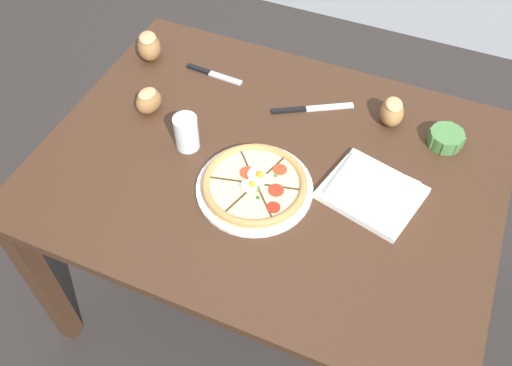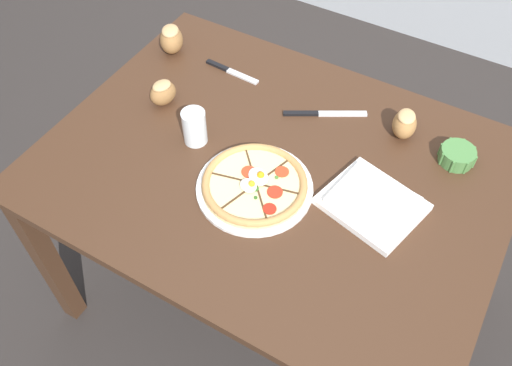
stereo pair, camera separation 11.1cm
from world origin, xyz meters
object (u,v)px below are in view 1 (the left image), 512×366
ramekin_bowl (446,138)px  knife_main (213,74)px  dining_table (268,184)px  water_glass (187,134)px  bread_piece_near (148,100)px  bread_piece_mid (149,46)px  napkin_folded (372,193)px  knife_spare (311,108)px  bread_piece_far (392,111)px  pizza (256,186)px

ramekin_bowl → knife_main: (-0.76, 0.01, -0.02)m
dining_table → water_glass: bearing=-172.7°
bread_piece_near → bread_piece_mid: bearing=119.7°
napkin_folded → bread_piece_mid: bread_piece_mid is taller
knife_spare → ramekin_bowl: bearing=-27.8°
bread_piece_far → knife_main: size_ratio=0.53×
napkin_folded → bread_piece_near: 0.73m
bread_piece_mid → knife_main: bearing=0.3°
bread_piece_near → bread_piece_far: (0.70, 0.24, 0.00)m
dining_table → bread_piece_mid: 0.64m
bread_piece_near → bread_piece_mid: size_ratio=0.79×
pizza → knife_main: 0.51m
ramekin_bowl → bread_piece_near: bearing=-166.1°
ramekin_bowl → bread_piece_near: 0.90m
pizza → water_glass: 0.26m
bread_piece_mid → water_glass: (0.31, -0.32, -0.00)m
ramekin_bowl → knife_spare: (-0.41, -0.02, -0.02)m
knife_main → napkin_folded: bearing=-21.9°
ramekin_bowl → knife_main: bearing=179.0°
bread_piece_mid → bread_piece_far: size_ratio=1.19×
pizza → bread_piece_far: bearing=56.1°
dining_table → water_glass: water_glass is taller
pizza → bread_piece_near: (-0.43, 0.16, 0.02)m
bread_piece_near → ramekin_bowl: bearing=13.9°
knife_spare → bread_piece_mid: bearing=147.4°
napkin_folded → bread_piece_mid: (-0.85, 0.29, 0.03)m
napkin_folded → bread_piece_near: (-0.72, 0.06, 0.03)m
ramekin_bowl → bread_piece_near: size_ratio=1.03×
ramekin_bowl → bread_piece_mid: bearing=179.3°
water_glass → napkin_folded: bearing=2.8°
dining_table → napkin_folded: (0.30, -0.00, 0.11)m
water_glass → bread_piece_near: bearing=153.9°
pizza → bread_piece_far: (0.27, 0.40, 0.03)m
bread_piece_near → knife_spare: bread_piece_near is taller
bread_piece_near → bread_piece_mid: (-0.13, 0.23, 0.01)m
bread_piece_near → bread_piece_far: bearing=19.1°
water_glass → bread_piece_mid: bearing=134.4°
pizza → bread_piece_mid: bearing=145.0°
dining_table → ramekin_bowl: bearing=31.3°
napkin_folded → dining_table: bearing=179.2°
bread_piece_near → bread_piece_far: size_ratio=0.95×
bread_piece_near → knife_main: bread_piece_near is taller
pizza → dining_table: bearing=92.4°
dining_table → pizza: bearing=-87.6°
ramekin_bowl → knife_main: ramekin_bowl is taller
pizza → bread_piece_mid: (-0.56, 0.39, 0.03)m
dining_table → bread_piece_near: size_ratio=12.71×
napkin_folded → bread_piece_near: bearing=175.2°
ramekin_bowl → knife_spare: size_ratio=0.45×
bread_piece_near → bread_piece_mid: bread_piece_mid is taller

